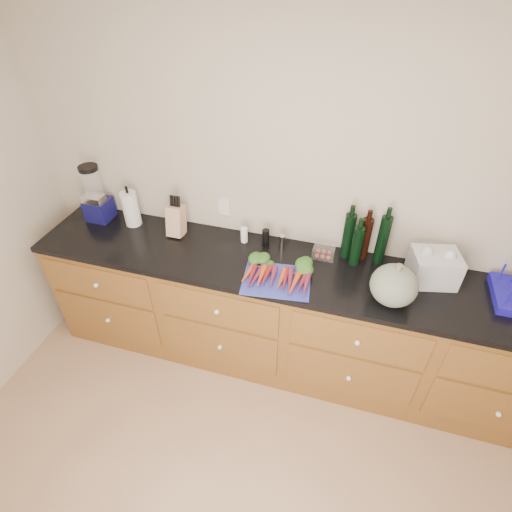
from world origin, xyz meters
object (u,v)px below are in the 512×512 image
(paper_towel, at_px, (131,209))
(knife_block, at_px, (176,220))
(tomato_box, at_px, (324,252))
(carrots, at_px, (278,273))
(squash, at_px, (394,285))
(cutting_board, at_px, (277,280))
(blender_appliance, at_px, (96,197))

(paper_towel, relative_size, knife_block, 1.20)
(tomato_box, bearing_deg, carrots, -129.66)
(knife_block, bearing_deg, squash, -10.53)
(carrots, xyz_separation_m, tomato_box, (0.24, 0.29, -0.00))
(cutting_board, distance_m, blender_appliance, 1.50)
(blender_appliance, xyz_separation_m, paper_towel, (0.28, 0.00, -0.06))
(tomato_box, bearing_deg, knife_block, -178.37)
(squash, bearing_deg, cutting_board, -178.14)
(cutting_board, height_order, squash, squash)
(squash, relative_size, tomato_box, 1.90)
(carrots, height_order, tomato_box, carrots)
(carrots, relative_size, tomato_box, 2.89)
(squash, xyz_separation_m, paper_towel, (-1.86, 0.30, 0.01))
(cutting_board, relative_size, blender_appliance, 0.97)
(knife_block, bearing_deg, blender_appliance, 178.43)
(blender_appliance, xyz_separation_m, tomato_box, (1.70, 0.01, -0.16))
(carrots, bearing_deg, squash, -1.48)
(squash, height_order, paper_towel, paper_towel)
(carrots, bearing_deg, tomato_box, 50.34)
(tomato_box, bearing_deg, blender_appliance, -179.58)
(carrots, distance_m, knife_block, 0.86)
(carrots, xyz_separation_m, blender_appliance, (-1.46, 0.28, 0.15))
(blender_appliance, height_order, paper_towel, blender_appliance)
(blender_appliance, bearing_deg, knife_block, -1.57)
(knife_block, distance_m, tomato_box, 1.06)
(tomato_box, bearing_deg, cutting_board, -126.10)
(knife_block, bearing_deg, carrots, -17.76)
(paper_towel, bearing_deg, squash, -9.08)
(carrots, relative_size, blender_appliance, 0.96)
(cutting_board, relative_size, knife_block, 1.90)
(paper_towel, bearing_deg, knife_block, -3.11)
(cutting_board, relative_size, carrots, 1.02)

